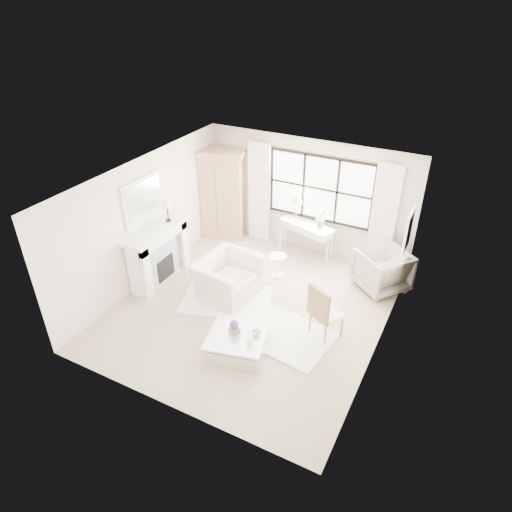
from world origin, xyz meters
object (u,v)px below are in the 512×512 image
at_px(armoire, 223,193).
at_px(console_table, 306,239).
at_px(coffee_table, 238,343).
at_px(club_armchair, 227,277).

bearing_deg(armoire, console_table, -15.18).
bearing_deg(coffee_table, console_table, 79.41).
relative_size(console_table, coffee_table, 1.14).
xyz_separation_m(armoire, console_table, (2.23, 0.05, -0.74)).
distance_m(console_table, club_armchair, 2.39).
bearing_deg(coffee_table, armoire, 110.34).
bearing_deg(console_table, armoire, -162.25).
bearing_deg(console_table, coffee_table, -70.29).
bearing_deg(armoire, club_armchair, -73.72).
relative_size(armoire, coffee_table, 1.85).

